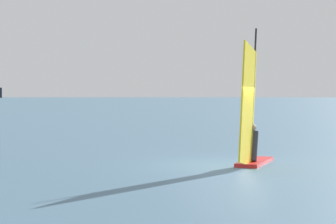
% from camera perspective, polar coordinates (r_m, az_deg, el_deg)
% --- Properties ---
extents(ground_plane, '(4000.00, 4000.00, 0.00)m').
position_cam_1_polar(ground_plane, '(19.50, 5.41, -5.02)').
color(ground_plane, '#476B84').
extents(windsurfer, '(2.21, 3.07, 4.45)m').
position_cam_1_polar(windsurfer, '(19.48, 7.85, -1.86)').
color(windsurfer, red).
rests_on(windsurfer, ground_plane).
extents(distant_headland, '(1374.05, 702.67, 51.86)m').
position_cam_1_polar(distant_headland, '(1712.07, -7.15, 2.30)').
color(distant_headland, '#756B56').
rests_on(distant_headland, ground_plane).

